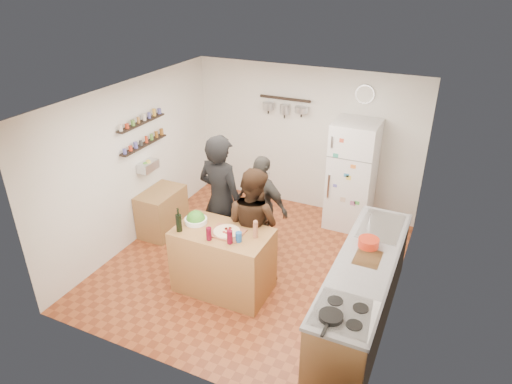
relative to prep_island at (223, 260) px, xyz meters
The scene contains 26 objects.
room_shell 1.32m from the prep_island, 83.20° to the left, with size 4.20×4.20×4.20m.
prep_island is the anchor object (origin of this frame).
pizza_board 0.47m from the prep_island, 14.04° to the right, with size 0.42×0.34×0.02m, color brown.
pizza 0.49m from the prep_island, 14.04° to the right, with size 0.34×0.34×0.02m, color beige.
salad_bowl 0.64m from the prep_island, behind, with size 0.30×0.30×0.06m, color white.
wine_bottle 0.79m from the prep_island, 156.25° to the right, with size 0.08×0.08×0.23m, color black.
wine_glass_near 0.59m from the prep_island, 101.77° to the right, with size 0.07×0.07×0.17m, color #510617.
wine_glass_far 0.62m from the prep_island, 42.27° to the right, with size 0.07×0.07×0.18m, color #500618.
pepper_mill 0.72m from the prep_island, ahead, with size 0.06×0.06×0.20m, color #9B5E41.
salt_canister 0.61m from the prep_island, 21.80° to the right, with size 0.08×0.08×0.13m, color #194B8D.
person_left 0.85m from the prep_island, 119.73° to the left, with size 0.72×0.47×1.97m, color black.
person_center 0.62m from the prep_island, 64.11° to the left, with size 0.80×0.62×1.64m, color black.
person_back 1.10m from the prep_island, 85.06° to the left, with size 0.92×0.38×1.56m, color #32302D.
counter_run 1.83m from the prep_island, ahead, with size 0.63×2.63×0.90m, color #9E7042.
stove_top 2.06m from the prep_island, 24.65° to the right, with size 0.60×0.62×0.02m, color white.
skillet 2.04m from the prep_island, 29.28° to the right, with size 0.24×0.24×0.05m, color black.
sink 2.11m from the prep_island, 27.81° to the left, with size 0.50×0.80×0.03m, color silver.
cutting_board 1.89m from the prep_island, ahead, with size 0.30×0.40×0.02m, color brown.
red_bowl 1.90m from the prep_island, 13.63° to the left, with size 0.25×0.25×0.10m, color red.
fridge 2.68m from the prep_island, 65.98° to the left, with size 0.70×0.68×1.80m, color white.
wall_clock 3.40m from the prep_island, 68.59° to the left, with size 0.30×0.30×0.03m, color silver.
spice_shelf_lower 2.26m from the prep_island, 154.45° to the left, with size 0.12×1.00×0.03m, color black.
spice_shelf_upper 2.44m from the prep_island, 154.45° to the left, with size 0.12×1.00×0.03m, color black.
produce_basket 2.09m from the prep_island, 154.08° to the left, with size 0.18×0.35×0.14m, color silver.
side_table 1.84m from the prep_island, 151.29° to the left, with size 0.50×0.80×0.73m, color #9B6C41.
pot_rack 3.06m from the prep_island, 94.83° to the left, with size 0.90×0.04×0.04m, color black.
Camera 1 is at (2.37, -4.99, 3.99)m, focal length 32.00 mm.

